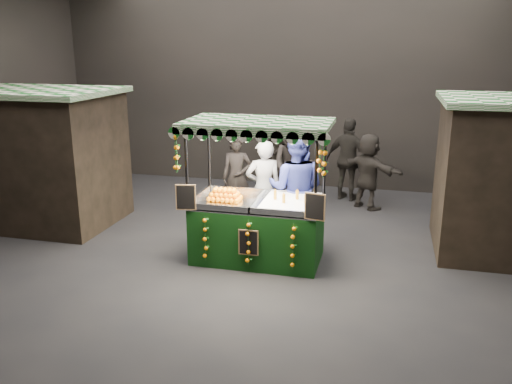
# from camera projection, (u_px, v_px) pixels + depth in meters

# --- Properties ---
(ground) EXTENTS (12.00, 12.00, 0.00)m
(ground) POSITION_uv_depth(u_px,v_px,m) (246.00, 261.00, 8.63)
(ground) COLOR black
(ground) RESTS_ON ground
(market_hall) EXTENTS (12.10, 10.10, 5.05)m
(market_hall) POSITION_uv_depth(u_px,v_px,m) (245.00, 46.00, 7.71)
(market_hall) COLOR black
(market_hall) RESTS_ON ground
(neighbour_stall_left) EXTENTS (3.00, 2.20, 2.60)m
(neighbour_stall_left) POSITION_uv_depth(u_px,v_px,m) (40.00, 157.00, 10.24)
(neighbour_stall_left) COLOR black
(neighbour_stall_left) RESTS_ON ground
(juice_stall) EXTENTS (2.36, 1.39, 2.29)m
(juice_stall) POSITION_uv_depth(u_px,v_px,m) (258.00, 219.00, 8.52)
(juice_stall) COLOR black
(juice_stall) RESTS_ON ground
(vendor_grey) EXTENTS (0.76, 0.64, 1.78)m
(vendor_grey) POSITION_uv_depth(u_px,v_px,m) (264.00, 189.00, 9.58)
(vendor_grey) COLOR gray
(vendor_grey) RESTS_ON ground
(vendor_blue) EXTENTS (1.02, 0.81, 2.04)m
(vendor_blue) POSITION_uv_depth(u_px,v_px,m) (296.00, 189.00, 9.06)
(vendor_blue) COLOR navy
(vendor_blue) RESTS_ON ground
(shopper_0) EXTENTS (0.67, 0.51, 1.65)m
(shopper_0) POSITION_uv_depth(u_px,v_px,m) (237.00, 177.00, 10.65)
(shopper_0) COLOR #2C2624
(shopper_0) RESTS_ON ground
(shopper_1) EXTENTS (0.94, 0.75, 1.84)m
(shopper_1) POSITION_uv_depth(u_px,v_px,m) (293.00, 166.00, 11.16)
(shopper_1) COLOR #2D2725
(shopper_1) RESTS_ON ground
(shopper_2) EXTENTS (1.17, 0.78, 1.84)m
(shopper_2) POSITION_uv_depth(u_px,v_px,m) (349.00, 160.00, 11.78)
(shopper_2) COLOR black
(shopper_2) RESTS_ON ground
(shopper_3) EXTENTS (1.03, 1.22, 1.64)m
(shopper_3) POSITION_uv_depth(u_px,v_px,m) (277.00, 163.00, 11.90)
(shopper_3) COLOR #282320
(shopper_3) RESTS_ON ground
(shopper_4) EXTENTS (0.97, 0.67, 1.92)m
(shopper_4) POSITION_uv_depth(u_px,v_px,m) (83.00, 158.00, 11.73)
(shopper_4) COLOR black
(shopper_4) RESTS_ON ground
(shopper_5) EXTENTS (1.48, 1.28, 1.62)m
(shopper_5) POSITION_uv_depth(u_px,v_px,m) (368.00, 171.00, 11.21)
(shopper_5) COLOR #2E2925
(shopper_5) RESTS_ON ground
(shopper_6) EXTENTS (0.58, 0.69, 1.62)m
(shopper_6) POSITION_uv_depth(u_px,v_px,m) (269.00, 155.00, 12.86)
(shopper_6) COLOR #2D2524
(shopper_6) RESTS_ON ground
(shopper_7) EXTENTS (0.77, 0.83, 1.90)m
(shopper_7) POSITION_uv_depth(u_px,v_px,m) (279.00, 157.00, 11.88)
(shopper_7) COLOR black
(shopper_7) RESTS_ON ground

